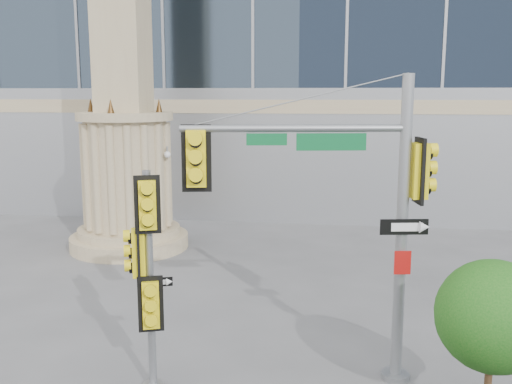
# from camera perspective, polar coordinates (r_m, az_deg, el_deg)

# --- Properties ---
(ground) EXTENTS (120.00, 120.00, 0.00)m
(ground) POSITION_cam_1_polar(r_m,az_deg,el_deg) (12.61, -0.47, -17.42)
(ground) COLOR #545456
(ground) RESTS_ON ground
(monument) EXTENTS (4.40, 4.40, 16.60)m
(monument) POSITION_cam_1_polar(r_m,az_deg,el_deg) (21.49, -13.04, 8.91)
(monument) COLOR tan
(monument) RESTS_ON ground
(main_signal_pole) EXTENTS (4.74, 1.23, 6.15)m
(main_signal_pole) POSITION_cam_1_polar(r_m,az_deg,el_deg) (11.15, 9.05, -0.44)
(main_signal_pole) COLOR slate
(main_signal_pole) RESTS_ON ground
(secondary_signal_pole) EXTENTS (0.82, 0.59, 4.37)m
(secondary_signal_pole) POSITION_cam_1_polar(r_m,az_deg,el_deg) (11.04, -10.86, -7.24)
(secondary_signal_pole) COLOR slate
(secondary_signal_pole) RESTS_ON ground
(street_tree) EXTENTS (1.96, 1.91, 3.05)m
(street_tree) POSITION_cam_1_polar(r_m,az_deg,el_deg) (10.60, 22.76, -11.78)
(street_tree) COLOR tan
(street_tree) RESTS_ON ground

